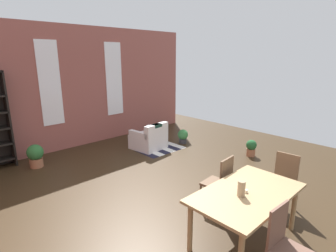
{
  "coord_description": "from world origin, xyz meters",
  "views": [
    {
      "loc": [
        -2.52,
        -2.62,
        2.52
      ],
      "look_at": [
        1.5,
        1.61,
        0.98
      ],
      "focal_mm": 28.31,
      "sensor_mm": 36.0,
      "label": 1
    }
  ],
  "objects_px": {
    "potted_plant_by_shelf": "(251,147)",
    "potted_plant_window": "(183,136)",
    "dining_chair_head_right": "(283,180)",
    "potted_plant_corner": "(35,155)",
    "dining_chair_far_right": "(220,181)",
    "armchair_white": "(149,139)",
    "dining_chair_near_left": "(285,245)",
    "dining_table": "(247,197)",
    "vase_on_table": "(241,188)"
  },
  "relations": [
    {
      "from": "dining_table",
      "to": "potted_plant_corner",
      "type": "relative_size",
      "value": 3.02
    },
    {
      "from": "dining_chair_head_right",
      "to": "potted_plant_corner",
      "type": "height_order",
      "value": "dining_chair_head_right"
    },
    {
      "from": "dining_chair_far_right",
      "to": "dining_chair_head_right",
      "type": "bearing_deg",
      "value": -40.37
    },
    {
      "from": "dining_table",
      "to": "dining_chair_near_left",
      "type": "xyz_separation_m",
      "value": [
        -0.37,
        -0.7,
        -0.15
      ]
    },
    {
      "from": "dining_table",
      "to": "potted_plant_by_shelf",
      "type": "relative_size",
      "value": 3.81
    },
    {
      "from": "dining_table",
      "to": "potted_plant_corner",
      "type": "xyz_separation_m",
      "value": [
        -1.26,
        4.72,
        -0.37
      ]
    },
    {
      "from": "potted_plant_by_shelf",
      "to": "potted_plant_window",
      "type": "relative_size",
      "value": 1.03
    },
    {
      "from": "dining_chair_near_left",
      "to": "dining_table",
      "type": "bearing_deg",
      "value": 62.43
    },
    {
      "from": "vase_on_table",
      "to": "potted_plant_by_shelf",
      "type": "relative_size",
      "value": 0.49
    },
    {
      "from": "potted_plant_by_shelf",
      "to": "potted_plant_window",
      "type": "xyz_separation_m",
      "value": [
        -0.52,
        1.94,
        -0.0
      ]
    },
    {
      "from": "potted_plant_corner",
      "to": "potted_plant_by_shelf",
      "type": "bearing_deg",
      "value": -35.89
    },
    {
      "from": "dining_chair_far_right",
      "to": "dining_chair_near_left",
      "type": "distance_m",
      "value": 1.59
    },
    {
      "from": "potted_plant_window",
      "to": "dining_chair_far_right",
      "type": "bearing_deg",
      "value": -126.81
    },
    {
      "from": "dining_chair_far_right",
      "to": "dining_chair_near_left",
      "type": "bearing_deg",
      "value": -117.9
    },
    {
      "from": "potted_plant_by_shelf",
      "to": "dining_chair_head_right",
      "type": "bearing_deg",
      "value": -138.84
    },
    {
      "from": "dining_chair_far_right",
      "to": "potted_plant_corner",
      "type": "relative_size",
      "value": 1.74
    },
    {
      "from": "vase_on_table",
      "to": "dining_table",
      "type": "bearing_deg",
      "value": 0.0
    },
    {
      "from": "dining_table",
      "to": "vase_on_table",
      "type": "distance_m",
      "value": 0.25
    },
    {
      "from": "dining_chair_head_right",
      "to": "dining_chair_far_right",
      "type": "bearing_deg",
      "value": 139.63
    },
    {
      "from": "dining_chair_near_left",
      "to": "potted_plant_window",
      "type": "distance_m",
      "value": 5.15
    },
    {
      "from": "potted_plant_window",
      "to": "potted_plant_by_shelf",
      "type": "bearing_deg",
      "value": -74.98
    },
    {
      "from": "potted_plant_corner",
      "to": "vase_on_table",
      "type": "bearing_deg",
      "value": -76.85
    },
    {
      "from": "vase_on_table",
      "to": "dining_chair_near_left",
      "type": "xyz_separation_m",
      "value": [
        -0.21,
        -0.7,
        -0.34
      ]
    },
    {
      "from": "dining_chair_far_right",
      "to": "potted_plant_window",
      "type": "distance_m",
      "value": 3.57
    },
    {
      "from": "dining_chair_far_right",
      "to": "dining_chair_head_right",
      "type": "xyz_separation_m",
      "value": [
        0.82,
        -0.7,
        0.0
      ]
    },
    {
      "from": "potted_plant_corner",
      "to": "dining_chair_near_left",
      "type": "bearing_deg",
      "value": -80.63
    },
    {
      "from": "dining_chair_far_right",
      "to": "dining_chair_near_left",
      "type": "relative_size",
      "value": 1.0
    },
    {
      "from": "potted_plant_window",
      "to": "potted_plant_corner",
      "type": "bearing_deg",
      "value": 162.87
    },
    {
      "from": "dining_chair_far_right",
      "to": "dining_chair_head_right",
      "type": "distance_m",
      "value": 1.08
    },
    {
      "from": "potted_plant_corner",
      "to": "dining_chair_far_right",
      "type": "bearing_deg",
      "value": -67.81
    },
    {
      "from": "dining_table",
      "to": "armchair_white",
      "type": "xyz_separation_m",
      "value": [
        1.49,
        3.88,
        -0.38
      ]
    },
    {
      "from": "dining_chair_near_left",
      "to": "armchair_white",
      "type": "relative_size",
      "value": 1.07
    },
    {
      "from": "dining_chair_far_right",
      "to": "potted_plant_by_shelf",
      "type": "height_order",
      "value": "dining_chair_far_right"
    },
    {
      "from": "dining_chair_near_left",
      "to": "vase_on_table",
      "type": "bearing_deg",
      "value": 73.47
    },
    {
      "from": "dining_table",
      "to": "dining_chair_near_left",
      "type": "relative_size",
      "value": 1.73
    },
    {
      "from": "vase_on_table",
      "to": "potted_plant_window",
      "type": "xyz_separation_m",
      "value": [
        2.67,
        3.55,
        -0.63
      ]
    },
    {
      "from": "dining_chair_far_right",
      "to": "dining_chair_head_right",
      "type": "height_order",
      "value": "same"
    },
    {
      "from": "dining_chair_head_right",
      "to": "potted_plant_by_shelf",
      "type": "distance_m",
      "value": 2.46
    },
    {
      "from": "dining_table",
      "to": "armchair_white",
      "type": "bearing_deg",
      "value": 69.0
    },
    {
      "from": "dining_chair_head_right",
      "to": "potted_plant_corner",
      "type": "bearing_deg",
      "value": 117.54
    },
    {
      "from": "dining_table",
      "to": "dining_chair_far_right",
      "type": "distance_m",
      "value": 0.81
    },
    {
      "from": "potted_plant_by_shelf",
      "to": "vase_on_table",
      "type": "bearing_deg",
      "value": -153.22
    },
    {
      "from": "vase_on_table",
      "to": "armchair_white",
      "type": "relative_size",
      "value": 0.24
    },
    {
      "from": "dining_table",
      "to": "armchair_white",
      "type": "relative_size",
      "value": 1.86
    },
    {
      "from": "dining_table",
      "to": "potted_plant_corner",
      "type": "distance_m",
      "value": 4.9
    },
    {
      "from": "dining_chair_far_right",
      "to": "armchair_white",
      "type": "height_order",
      "value": "dining_chair_far_right"
    },
    {
      "from": "dining_chair_near_left",
      "to": "armchair_white",
      "type": "height_order",
      "value": "dining_chair_near_left"
    },
    {
      "from": "dining_chair_near_left",
      "to": "potted_plant_corner",
      "type": "relative_size",
      "value": 1.74
    },
    {
      "from": "dining_table",
      "to": "potted_plant_by_shelf",
      "type": "height_order",
      "value": "dining_table"
    },
    {
      "from": "vase_on_table",
      "to": "dining_chair_head_right",
      "type": "relative_size",
      "value": 0.22
    }
  ]
}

